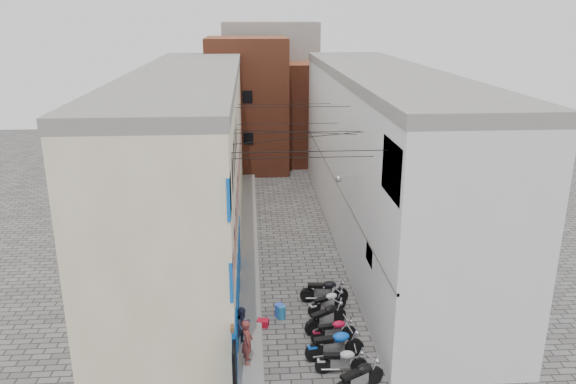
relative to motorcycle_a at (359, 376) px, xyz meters
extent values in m
cube|color=slate|center=(-3.47, 13.06, -0.46)|extent=(0.90, 26.00, 0.25)
cube|color=beige|center=(-6.42, 13.06, 3.67)|extent=(5.00, 26.00, 8.50)
cube|color=#BC736A|center=(-3.96, 13.06, 3.42)|extent=(0.10, 26.00, 0.80)
cube|color=#0B50B0|center=(-3.95, 4.96, 0.72)|extent=(0.12, 10.20, 2.40)
cube|color=#0B50B0|center=(-3.97, 4.96, 4.72)|extent=(0.10, 10.20, 4.00)
cube|color=slate|center=(-6.42, 13.06, 8.17)|extent=(5.10, 26.00, 0.50)
cube|color=black|center=(-3.94, -0.34, 0.52)|extent=(0.10, 1.20, 2.20)
cube|color=silver|center=(3.58, 13.06, 3.67)|extent=(5.00, 26.00, 8.50)
cube|color=#0B50B0|center=(1.13, 1.56, 6.42)|extent=(0.10, 2.40, 1.80)
cube|color=white|center=(1.14, 4.06, 2.42)|extent=(0.08, 1.00, 0.70)
cylinder|color=#B2B2B7|center=(0.73, 7.06, 4.62)|extent=(0.80, 0.06, 0.06)
sphere|color=#B2B2B7|center=(0.33, 7.06, 4.52)|extent=(0.28, 0.28, 0.28)
cube|color=slate|center=(3.58, 13.06, 8.17)|extent=(5.10, 26.00, 0.50)
cube|color=slate|center=(1.12, 13.06, 2.82)|extent=(0.10, 26.00, 0.12)
cube|color=brown|center=(-3.42, 28.06, 4.42)|extent=(6.00, 6.00, 10.00)
cube|color=brown|center=(1.58, 30.06, 3.42)|extent=(5.00, 6.00, 8.00)
cube|color=slate|center=(-1.42, 34.06, 4.92)|extent=(8.00, 5.00, 11.00)
cube|color=black|center=(-1.42, 25.26, 0.62)|extent=(2.00, 0.30, 2.40)
cylinder|color=black|center=(-1.42, 2.06, 6.92)|extent=(5.20, 0.02, 0.02)
cylinder|color=black|center=(-1.42, 4.06, 6.22)|extent=(5.20, 0.02, 0.02)
cylinder|color=black|center=(-1.42, 6.56, 6.62)|extent=(5.20, 0.02, 0.02)
cylinder|color=black|center=(-1.42, 9.06, 7.22)|extent=(5.20, 0.02, 0.02)
cylinder|color=black|center=(-1.42, 12.06, 5.92)|extent=(5.20, 0.02, 0.02)
cylinder|color=black|center=(-1.42, 15.06, 6.42)|extent=(5.20, 0.02, 0.02)
cylinder|color=black|center=(-1.42, 5.06, 6.72)|extent=(5.65, 2.07, 0.02)
cylinder|color=black|center=(-1.42, 8.06, 6.32)|extent=(5.80, 1.58, 0.02)
imported|color=brown|center=(-3.56, 1.50, 0.47)|extent=(0.39, 0.59, 1.61)
imported|color=#34364F|center=(-3.72, 2.63, 0.40)|extent=(0.89, 0.90, 1.46)
cylinder|color=#216CA5|center=(-2.21, 4.76, -0.32)|extent=(0.44, 0.44, 0.53)
cylinder|color=blue|center=(-2.29, 4.89, -0.31)|extent=(0.39, 0.39, 0.54)
cube|color=#B30C21|center=(-2.97, 4.20, -0.45)|extent=(0.50, 0.42, 0.27)
camera|label=1|loc=(-3.33, -15.12, 11.07)|focal=35.00mm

